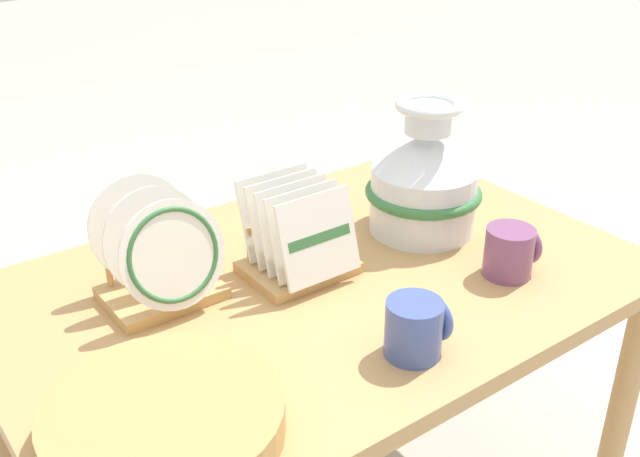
% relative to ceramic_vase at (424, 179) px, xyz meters
% --- Properties ---
extents(display_table, '(1.24, 0.82, 0.62)m').
position_rel_ceramic_vase_xyz_m(display_table, '(-0.31, -0.04, -0.19)').
color(display_table, tan).
rests_on(display_table, ground_plane).
extents(ceramic_vase, '(0.25, 0.25, 0.29)m').
position_rel_ceramic_vase_xyz_m(ceramic_vase, '(0.00, 0.00, 0.00)').
color(ceramic_vase, silver).
rests_on(ceramic_vase, display_table).
extents(dish_rack_round_plates, '(0.21, 0.20, 0.22)m').
position_rel_ceramic_vase_xyz_m(dish_rack_round_plates, '(-0.58, 0.07, -0.04)').
color(dish_rack_round_plates, tan).
rests_on(dish_rack_round_plates, display_table).
extents(dish_rack_square_plates, '(0.21, 0.19, 0.19)m').
position_rel_ceramic_vase_xyz_m(dish_rack_square_plates, '(-0.33, 0.01, -0.05)').
color(dish_rack_square_plates, tan).
rests_on(dish_rack_square_plates, display_table).
extents(wicker_charger_stack, '(0.35, 0.35, 0.05)m').
position_rel_ceramic_vase_xyz_m(wicker_charger_stack, '(-0.74, -0.26, -0.09)').
color(wicker_charger_stack, tan).
rests_on(wicker_charger_stack, display_table).
extents(mug_plum_glaze, '(0.10, 0.10, 0.10)m').
position_rel_ceramic_vase_xyz_m(mug_plum_glaze, '(0.01, -0.24, -0.07)').
color(mug_plum_glaze, '#7A4770').
rests_on(mug_plum_glaze, display_table).
extents(mug_cobalt_glaze, '(0.10, 0.10, 0.10)m').
position_rel_ceramic_vase_xyz_m(mug_cobalt_glaze, '(-0.32, -0.32, -0.07)').
color(mug_cobalt_glaze, '#42569E').
rests_on(mug_cobalt_glaze, display_table).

